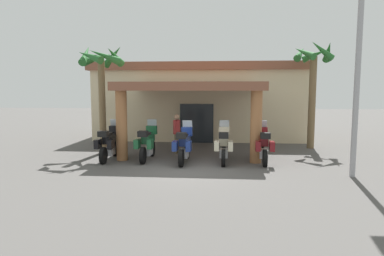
# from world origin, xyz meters

# --- Properties ---
(ground_plane) EXTENTS (80.00, 80.00, 0.00)m
(ground_plane) POSITION_xyz_m (0.00, 0.00, 0.00)
(ground_plane) COLOR #514F4C
(motel_building) EXTENTS (12.22, 10.70, 4.36)m
(motel_building) POSITION_xyz_m (0.02, 8.60, 2.23)
(motel_building) COLOR beige
(motel_building) RESTS_ON ground_plane
(motorcycle_black) EXTENTS (0.70, 2.21, 1.61)m
(motorcycle_black) POSITION_xyz_m (-3.26, 1.36, 0.70)
(motorcycle_black) COLOR black
(motorcycle_black) RESTS_ON ground_plane
(motorcycle_green) EXTENTS (0.72, 2.21, 1.61)m
(motorcycle_green) POSITION_xyz_m (-1.71, 1.48, 0.70)
(motorcycle_green) COLOR black
(motorcycle_green) RESTS_ON ground_plane
(motorcycle_blue) EXTENTS (0.72, 2.21, 1.61)m
(motorcycle_blue) POSITION_xyz_m (-0.16, 1.09, 0.70)
(motorcycle_blue) COLOR black
(motorcycle_blue) RESTS_ON ground_plane
(motorcycle_cream) EXTENTS (0.71, 2.21, 1.61)m
(motorcycle_cream) POSITION_xyz_m (1.38, 1.28, 0.70)
(motorcycle_cream) COLOR black
(motorcycle_cream) RESTS_ON ground_plane
(motorcycle_maroon) EXTENTS (0.72, 2.21, 1.61)m
(motorcycle_maroon) POSITION_xyz_m (2.93, 1.33, 0.70)
(motorcycle_maroon) COLOR black
(motorcycle_maroon) RESTS_ON ground_plane
(pedestrian) EXTENTS (0.32, 0.52, 1.78)m
(pedestrian) POSITION_xyz_m (-0.70, 3.05, 1.04)
(pedestrian) COLOR brown
(pedestrian) RESTS_ON ground_plane
(palm_tree_roadside) EXTENTS (2.07, 2.17, 4.95)m
(palm_tree_roadside) POSITION_xyz_m (-4.04, 2.93, 3.73)
(palm_tree_roadside) COLOR brown
(palm_tree_roadside) RESTS_ON ground_plane
(palm_tree_near_portico) EXTENTS (1.96, 2.00, 5.19)m
(palm_tree_near_portico) POSITION_xyz_m (5.69, 4.92, 3.72)
(palm_tree_near_portico) COLOR brown
(palm_tree_near_portico) RESTS_ON ground_plane
(roadside_sign) EXTENTS (1.40, 0.18, 7.95)m
(roadside_sign) POSITION_xyz_m (5.60, -0.64, 5.23)
(roadside_sign) COLOR #99999E
(roadside_sign) RESTS_ON ground_plane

